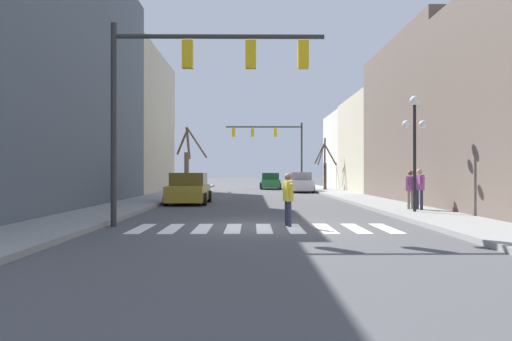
{
  "coord_description": "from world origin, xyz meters",
  "views": [
    {
      "loc": [
        -0.38,
        -15.13,
        1.66
      ],
      "look_at": [
        0.01,
        24.22,
        1.78
      ],
      "focal_mm": 35.0,
      "sensor_mm": 36.0,
      "label": 1
    }
  ],
  "objects_px": {
    "car_parked_right_near": "(189,189)",
    "street_tree_left_near": "(325,166)",
    "pedestrian_crossing_street": "(419,185)",
    "street_tree_left_far": "(187,161)",
    "traffic_signal_far": "(274,140)",
    "street_lamp_right_corner": "(415,130)",
    "pedestrian_waiting_at_curb": "(410,186)",
    "pedestrian_on_right_sidewalk": "(288,195)",
    "car_parked_right_far": "(300,183)",
    "traffic_signal_near": "(192,76)",
    "car_parked_left_mid": "(270,181)"
  },
  "relations": [
    {
      "from": "car_parked_right_near",
      "to": "pedestrian_crossing_street",
      "type": "relative_size",
      "value": 2.87
    },
    {
      "from": "car_parked_left_mid",
      "to": "pedestrian_on_right_sidewalk",
      "type": "xyz_separation_m",
      "value": [
        -0.73,
        -33.57,
        0.22
      ]
    },
    {
      "from": "traffic_signal_near",
      "to": "street_tree_left_near",
      "type": "height_order",
      "value": "traffic_signal_near"
    },
    {
      "from": "car_parked_right_near",
      "to": "street_tree_left_near",
      "type": "distance_m",
      "value": 19.39
    },
    {
      "from": "traffic_signal_near",
      "to": "traffic_signal_far",
      "type": "height_order",
      "value": "traffic_signal_far"
    },
    {
      "from": "street_lamp_right_corner",
      "to": "pedestrian_on_right_sidewalk",
      "type": "bearing_deg",
      "value": -143.83
    },
    {
      "from": "traffic_signal_near",
      "to": "pedestrian_on_right_sidewalk",
      "type": "relative_size",
      "value": 4.01
    },
    {
      "from": "car_parked_right_far",
      "to": "pedestrian_waiting_at_curb",
      "type": "relative_size",
      "value": 2.97
    },
    {
      "from": "street_lamp_right_corner",
      "to": "street_tree_left_far",
      "type": "relative_size",
      "value": 0.81
    },
    {
      "from": "car_parked_right_near",
      "to": "pedestrian_waiting_at_curb",
      "type": "xyz_separation_m",
      "value": [
        9.77,
        -5.77,
        0.32
      ]
    },
    {
      "from": "car_parked_right_far",
      "to": "street_tree_left_near",
      "type": "bearing_deg",
      "value": -52.57
    },
    {
      "from": "car_parked_right_near",
      "to": "street_tree_left_far",
      "type": "xyz_separation_m",
      "value": [
        -2.34,
        17.64,
        1.91
      ]
    },
    {
      "from": "street_tree_left_far",
      "to": "traffic_signal_far",
      "type": "bearing_deg",
      "value": 31.57
    },
    {
      "from": "traffic_signal_far",
      "to": "pedestrian_waiting_at_curb",
      "type": "xyz_separation_m",
      "value": [
        4.33,
        -28.19,
        -3.75
      ]
    },
    {
      "from": "car_parked_left_mid",
      "to": "pedestrian_crossing_street",
      "type": "distance_m",
      "value": 29.22
    },
    {
      "from": "traffic_signal_near",
      "to": "traffic_signal_far",
      "type": "distance_m",
      "value": 33.56
    },
    {
      "from": "pedestrian_crossing_street",
      "to": "car_parked_right_far",
      "type": "bearing_deg",
      "value": 171.36
    },
    {
      "from": "pedestrian_on_right_sidewalk",
      "to": "street_tree_left_far",
      "type": "height_order",
      "value": "street_tree_left_far"
    },
    {
      "from": "car_parked_right_near",
      "to": "car_parked_right_far",
      "type": "bearing_deg",
      "value": -25.98
    },
    {
      "from": "car_parked_right_far",
      "to": "pedestrian_on_right_sidewalk",
      "type": "xyz_separation_m",
      "value": [
        -2.94,
        -25.87,
        0.19
      ]
    },
    {
      "from": "traffic_signal_far",
      "to": "street_lamp_right_corner",
      "type": "distance_m",
      "value": 29.84
    },
    {
      "from": "pedestrian_crossing_street",
      "to": "pedestrian_on_right_sidewalk",
      "type": "distance_m",
      "value": 7.4
    },
    {
      "from": "pedestrian_waiting_at_curb",
      "to": "traffic_signal_near",
      "type": "bearing_deg",
      "value": -9.6
    },
    {
      "from": "pedestrian_crossing_street",
      "to": "pedestrian_on_right_sidewalk",
      "type": "relative_size",
      "value": 1.02
    },
    {
      "from": "car_parked_right_near",
      "to": "street_lamp_right_corner",
      "type": "bearing_deg",
      "value": -126.75
    },
    {
      "from": "pedestrian_crossing_street",
      "to": "car_parked_right_near",
      "type": "bearing_deg",
      "value": -137.18
    },
    {
      "from": "traffic_signal_far",
      "to": "street_lamp_right_corner",
      "type": "xyz_separation_m",
      "value": [
        4.06,
        -29.52,
        -1.55
      ]
    },
    {
      "from": "car_parked_right_far",
      "to": "street_tree_left_near",
      "type": "height_order",
      "value": "street_tree_left_near"
    },
    {
      "from": "car_parked_right_near",
      "to": "pedestrian_waiting_at_curb",
      "type": "height_order",
      "value": "pedestrian_waiting_at_curb"
    },
    {
      "from": "street_lamp_right_corner",
      "to": "street_tree_left_far",
      "type": "bearing_deg",
      "value": 115.58
    },
    {
      "from": "traffic_signal_far",
      "to": "pedestrian_crossing_street",
      "type": "xyz_separation_m",
      "value": [
        4.59,
        -28.5,
        -3.7
      ]
    },
    {
      "from": "pedestrian_on_right_sidewalk",
      "to": "street_tree_left_far",
      "type": "bearing_deg",
      "value": 178.01
    },
    {
      "from": "pedestrian_crossing_street",
      "to": "street_tree_left_far",
      "type": "distance_m",
      "value": 26.8
    },
    {
      "from": "car_parked_right_far",
      "to": "street_tree_left_near",
      "type": "distance_m",
      "value": 3.23
    },
    {
      "from": "traffic_signal_near",
      "to": "pedestrian_waiting_at_curb",
      "type": "height_order",
      "value": "traffic_signal_near"
    },
    {
      "from": "street_tree_left_far",
      "to": "car_parked_right_near",
      "type": "bearing_deg",
      "value": -82.45
    },
    {
      "from": "traffic_signal_far",
      "to": "street_tree_left_far",
      "type": "height_order",
      "value": "traffic_signal_far"
    },
    {
      "from": "car_parked_right_near",
      "to": "pedestrian_waiting_at_curb",
      "type": "distance_m",
      "value": 11.36
    },
    {
      "from": "car_parked_right_near",
      "to": "car_parked_left_mid",
      "type": "bearing_deg",
      "value": -12.69
    },
    {
      "from": "pedestrian_crossing_street",
      "to": "pedestrian_on_right_sidewalk",
      "type": "height_order",
      "value": "pedestrian_crossing_street"
    },
    {
      "from": "pedestrian_waiting_at_curb",
      "to": "pedestrian_on_right_sidewalk",
      "type": "height_order",
      "value": "pedestrian_waiting_at_curb"
    },
    {
      "from": "pedestrian_crossing_street",
      "to": "pedestrian_waiting_at_curb",
      "type": "bearing_deg",
      "value": -155.11
    },
    {
      "from": "car_parked_right_near",
      "to": "street_tree_left_near",
      "type": "bearing_deg",
      "value": -29.82
    },
    {
      "from": "street_tree_left_near",
      "to": "car_parked_right_near",
      "type": "bearing_deg",
      "value": -119.82
    },
    {
      "from": "pedestrian_waiting_at_curb",
      "to": "pedestrian_on_right_sidewalk",
      "type": "xyz_separation_m",
      "value": [
        -5.39,
        -5.07,
        -0.12
      ]
    },
    {
      "from": "traffic_signal_far",
      "to": "street_lamp_right_corner",
      "type": "bearing_deg",
      "value": -82.16
    },
    {
      "from": "pedestrian_crossing_street",
      "to": "street_tree_left_far",
      "type": "relative_size",
      "value": 0.3
    },
    {
      "from": "street_tree_left_far",
      "to": "street_tree_left_near",
      "type": "height_order",
      "value": "street_tree_left_far"
    },
    {
      "from": "car_parked_left_mid",
      "to": "street_tree_left_far",
      "type": "bearing_deg",
      "value": 124.31
    },
    {
      "from": "pedestrian_crossing_street",
      "to": "street_tree_left_near",
      "type": "xyz_separation_m",
      "value": [
        -0.42,
        22.85,
        1.1
      ]
    }
  ]
}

